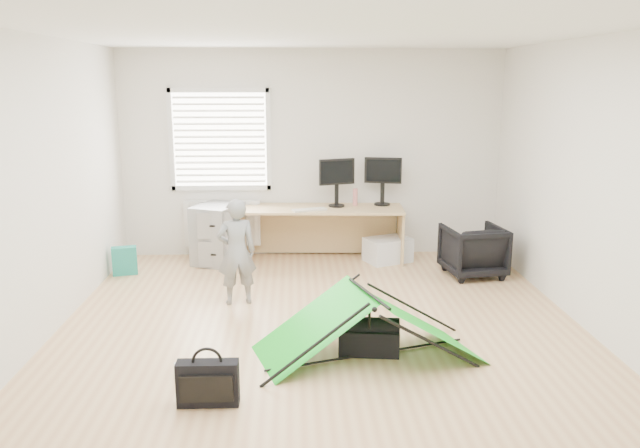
{
  "coord_description": "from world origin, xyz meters",
  "views": [
    {
      "loc": [
        -0.25,
        -5.45,
        2.31
      ],
      "look_at": [
        0.0,
        0.4,
        0.95
      ],
      "focal_mm": 35.0,
      "sensor_mm": 36.0,
      "label": 1
    }
  ],
  "objects_px": {
    "filing_cabinet": "(218,234)",
    "monitor_left": "(337,189)",
    "laptop_bag": "(208,383)",
    "desk": "(322,234)",
    "monitor_right": "(382,188)",
    "person": "(237,252)",
    "thermos": "(355,197)",
    "duffel_bag": "(369,340)",
    "office_chair": "(473,251)",
    "storage_crate": "(388,250)",
    "kite": "(368,325)"
  },
  "relations": [
    {
      "from": "filing_cabinet",
      "to": "monitor_left",
      "type": "height_order",
      "value": "monitor_left"
    },
    {
      "from": "filing_cabinet",
      "to": "laptop_bag",
      "type": "bearing_deg",
      "value": -62.29
    },
    {
      "from": "desk",
      "to": "monitor_right",
      "type": "height_order",
      "value": "monitor_right"
    },
    {
      "from": "desk",
      "to": "monitor_left",
      "type": "bearing_deg",
      "value": 25.1
    },
    {
      "from": "filing_cabinet",
      "to": "person",
      "type": "height_order",
      "value": "person"
    },
    {
      "from": "monitor_right",
      "to": "person",
      "type": "xyz_separation_m",
      "value": [
        -1.76,
        -1.69,
        -0.37
      ]
    },
    {
      "from": "filing_cabinet",
      "to": "thermos",
      "type": "height_order",
      "value": "thermos"
    },
    {
      "from": "laptop_bag",
      "to": "duffel_bag",
      "type": "xyz_separation_m",
      "value": [
        1.27,
        0.84,
        -0.05
      ]
    },
    {
      "from": "office_chair",
      "to": "thermos",
      "type": "bearing_deg",
      "value": -39.86
    },
    {
      "from": "thermos",
      "to": "storage_crate",
      "type": "height_order",
      "value": "thermos"
    },
    {
      "from": "desk",
      "to": "filing_cabinet",
      "type": "distance_m",
      "value": 1.33
    },
    {
      "from": "person",
      "to": "kite",
      "type": "bearing_deg",
      "value": 118.51
    },
    {
      "from": "person",
      "to": "monitor_left",
      "type": "bearing_deg",
      "value": -138.88
    },
    {
      "from": "monitor_left",
      "to": "monitor_right",
      "type": "bearing_deg",
      "value": -11.83
    },
    {
      "from": "kite",
      "to": "filing_cabinet",
      "type": "bearing_deg",
      "value": 101.21
    },
    {
      "from": "person",
      "to": "kite",
      "type": "height_order",
      "value": "person"
    },
    {
      "from": "thermos",
      "to": "person",
      "type": "xyz_separation_m",
      "value": [
        -1.4,
        -1.67,
        -0.26
      ]
    },
    {
      "from": "storage_crate",
      "to": "kite",
      "type": "bearing_deg",
      "value": -101.87
    },
    {
      "from": "person",
      "to": "duffel_bag",
      "type": "distance_m",
      "value": 1.84
    },
    {
      "from": "filing_cabinet",
      "to": "kite",
      "type": "distance_m",
      "value": 3.32
    },
    {
      "from": "thermos",
      "to": "laptop_bag",
      "type": "distance_m",
      "value": 4.11
    },
    {
      "from": "thermos",
      "to": "office_chair",
      "type": "distance_m",
      "value": 1.66
    },
    {
      "from": "filing_cabinet",
      "to": "laptop_bag",
      "type": "distance_m",
      "value": 3.69
    },
    {
      "from": "person",
      "to": "storage_crate",
      "type": "bearing_deg",
      "value": -154.24
    },
    {
      "from": "filing_cabinet",
      "to": "desk",
      "type": "bearing_deg",
      "value": 22.1
    },
    {
      "from": "monitor_left",
      "to": "office_chair",
      "type": "distance_m",
      "value": 1.88
    },
    {
      "from": "monitor_left",
      "to": "person",
      "type": "relative_size",
      "value": 0.42
    },
    {
      "from": "desk",
      "to": "kite",
      "type": "bearing_deg",
      "value": -81.86
    },
    {
      "from": "person",
      "to": "kite",
      "type": "distance_m",
      "value": 1.85
    },
    {
      "from": "monitor_right",
      "to": "thermos",
      "type": "distance_m",
      "value": 0.38
    },
    {
      "from": "desk",
      "to": "thermos",
      "type": "height_order",
      "value": "thermos"
    },
    {
      "from": "thermos",
      "to": "kite",
      "type": "height_order",
      "value": "thermos"
    },
    {
      "from": "monitor_right",
      "to": "laptop_bag",
      "type": "xyz_separation_m",
      "value": [
        -1.79,
        -3.81,
        -0.77
      ]
    },
    {
      "from": "monitor_right",
      "to": "person",
      "type": "height_order",
      "value": "monitor_right"
    },
    {
      "from": "thermos",
      "to": "monitor_right",
      "type": "bearing_deg",
      "value": 2.63
    },
    {
      "from": "thermos",
      "to": "storage_crate",
      "type": "distance_m",
      "value": 0.81
    },
    {
      "from": "monitor_left",
      "to": "storage_crate",
      "type": "relative_size",
      "value": 0.86
    },
    {
      "from": "monitor_right",
      "to": "duffel_bag",
      "type": "relative_size",
      "value": 0.93
    },
    {
      "from": "duffel_bag",
      "to": "office_chair",
      "type": "bearing_deg",
      "value": 62.01
    },
    {
      "from": "storage_crate",
      "to": "duffel_bag",
      "type": "distance_m",
      "value": 2.82
    },
    {
      "from": "person",
      "to": "laptop_bag",
      "type": "xyz_separation_m",
      "value": [
        -0.03,
        -2.12,
        -0.4
      ]
    },
    {
      "from": "filing_cabinet",
      "to": "duffel_bag",
      "type": "relative_size",
      "value": 1.46
    },
    {
      "from": "desk",
      "to": "duffel_bag",
      "type": "height_order",
      "value": "desk"
    },
    {
      "from": "desk",
      "to": "duffel_bag",
      "type": "bearing_deg",
      "value": -81.33
    },
    {
      "from": "filing_cabinet",
      "to": "monitor_left",
      "type": "distance_m",
      "value": 1.63
    },
    {
      "from": "kite",
      "to": "duffel_bag",
      "type": "distance_m",
      "value": 0.19
    },
    {
      "from": "storage_crate",
      "to": "laptop_bag",
      "type": "height_order",
      "value": "laptop_bag"
    },
    {
      "from": "kite",
      "to": "storage_crate",
      "type": "xyz_separation_m",
      "value": [
        0.6,
        2.84,
        -0.13
      ]
    },
    {
      "from": "monitor_right",
      "to": "storage_crate",
      "type": "height_order",
      "value": "monitor_right"
    },
    {
      "from": "duffel_bag",
      "to": "kite",
      "type": "bearing_deg",
      "value": -97.91
    }
  ]
}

